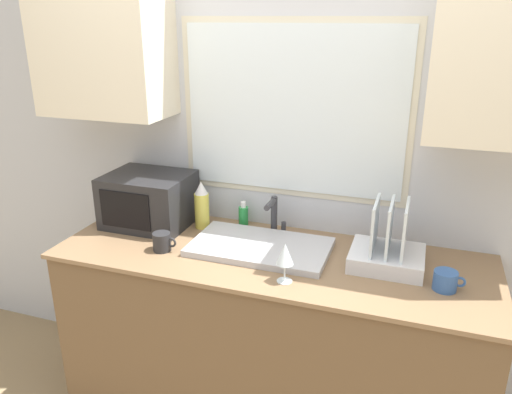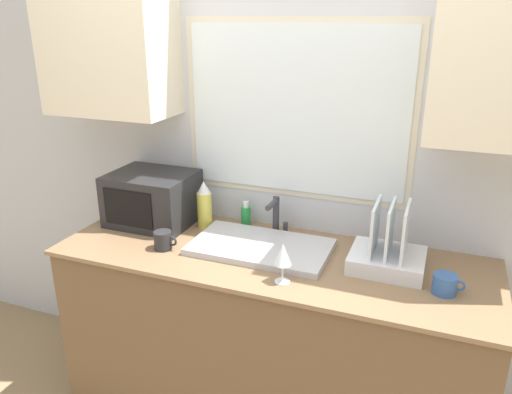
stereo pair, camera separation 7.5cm
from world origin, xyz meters
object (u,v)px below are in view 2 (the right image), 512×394
microwave (152,198)px  mug_near_sink (163,240)px  wine_glass (283,255)px  spray_bottle (204,205)px  dish_rack (388,253)px  faucet (276,213)px  soap_bottle (246,215)px

microwave → mug_near_sink: (0.21, -0.26, -0.09)m
microwave → wine_glass: size_ratio=2.45×
spray_bottle → mug_near_sink: 0.32m
dish_rack → mug_near_sink: (-0.98, -0.18, -0.03)m
dish_rack → spray_bottle: (-0.92, 0.12, 0.05)m
mug_near_sink → wine_glass: 0.62m
microwave → spray_bottle: (0.27, 0.05, -0.01)m
spray_bottle → dish_rack: bearing=-7.5°
wine_glass → faucet: bearing=112.3°
mug_near_sink → faucet: bearing=39.0°
wine_glass → mug_near_sink: bearing=171.5°
spray_bottle → soap_bottle: 0.22m
dish_rack → wine_glass: size_ratio=1.82×
faucet → wine_glass: bearing=-67.7°
microwave → spray_bottle: bearing=9.5°
dish_rack → spray_bottle: size_ratio=1.27×
dish_rack → faucet: bearing=163.6°
dish_rack → soap_bottle: (-0.73, 0.21, -0.01)m
microwave → faucet: bearing=7.8°
dish_rack → soap_bottle: dish_rack is taller
soap_bottle → mug_near_sink: soap_bottle is taller
soap_bottle → dish_rack: bearing=-15.9°
spray_bottle → wine_glass: bearing=-35.9°
mug_near_sink → wine_glass: size_ratio=0.67×
dish_rack → soap_bottle: bearing=164.1°
microwave → spray_bottle: size_ratio=1.71×
faucet → soap_bottle: faucet is taller
microwave → soap_bottle: size_ratio=3.21×
faucet → spray_bottle: (-0.37, -0.04, 0.01)m
faucet → mug_near_sink: (-0.43, -0.35, -0.07)m
soap_bottle → mug_near_sink: size_ratio=1.13×
faucet → spray_bottle: spray_bottle is taller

